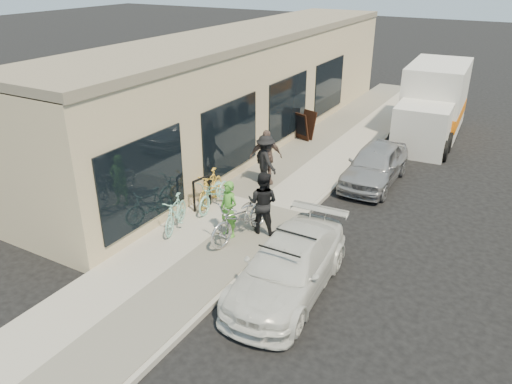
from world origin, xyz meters
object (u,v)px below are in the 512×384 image
at_px(moving_truck, 432,105).
at_px(cruiser_bike_c, 211,187).
at_px(bystander_a, 266,160).
at_px(bystander_b, 266,157).
at_px(cruiser_bike_b, 214,193).
at_px(sedan_white, 288,267).
at_px(man_standing, 263,203).
at_px(cruiser_bike_a, 176,213).
at_px(tandem_bike, 241,218).
at_px(woman_rider, 229,209).
at_px(sandwich_board, 304,126).
at_px(bike_rack, 202,190).
at_px(sedan_silver, 375,165).

relative_size(moving_truck, cruiser_bike_c, 3.64).
relative_size(bystander_a, bystander_b, 0.93).
height_order(cruiser_bike_b, bystander_b, bystander_b).
height_order(sedan_white, moving_truck, moving_truck).
distance_m(man_standing, cruiser_bike_b, 1.98).
bearing_deg(cruiser_bike_a, tandem_bike, -3.79).
bearing_deg(tandem_bike, woman_rider, -159.20).
height_order(sandwich_board, moving_truck, moving_truck).
bearing_deg(cruiser_bike_b, cruiser_bike_c, 137.54).
bearing_deg(moving_truck, woman_rider, -106.07).
distance_m(sedan_white, cruiser_bike_a, 3.74).
xyz_separation_m(moving_truck, woman_rider, (-2.52, -11.29, -0.37)).
xyz_separation_m(tandem_bike, cruiser_bike_a, (-1.72, -0.43, -0.11)).
bearing_deg(bystander_b, bystander_a, -102.41).
distance_m(cruiser_bike_a, cruiser_bike_b, 1.54).
relative_size(bike_rack, sedan_white, 0.22).
bearing_deg(man_standing, bike_rack, -17.39).
height_order(moving_truck, tandem_bike, moving_truck).
bearing_deg(sandwich_board, cruiser_bike_c, -69.71).
height_order(man_standing, cruiser_bike_b, man_standing).
distance_m(woman_rider, cruiser_bike_c, 2.03).
relative_size(bike_rack, man_standing, 0.57).
bearing_deg(woman_rider, tandem_bike, 25.46).
height_order(sedan_white, bystander_a, bystander_a).
bearing_deg(cruiser_bike_b, bystander_a, 71.54).
xyz_separation_m(woman_rider, bystander_b, (-0.80, 3.38, 0.13)).
xyz_separation_m(sedan_white, sedan_silver, (-0.18, 6.59, 0.03)).
bearing_deg(man_standing, moving_truck, -108.45).
bearing_deg(woman_rider, moving_truck, 91.61).
distance_m(sandwich_board, cruiser_bike_b, 6.72).
bearing_deg(bystander_b, sandwich_board, 59.95).
xyz_separation_m(bystander_a, bystander_b, (-0.05, 0.09, 0.06)).
relative_size(sandwich_board, bystander_a, 0.68).
height_order(tandem_bike, bystander_a, bystander_a).
bearing_deg(cruiser_bike_c, cruiser_bike_a, -98.69).
distance_m(moving_truck, cruiser_bike_a, 12.32).
height_order(moving_truck, bystander_a, moving_truck).
height_order(sedan_silver, cruiser_bike_b, sedan_silver).
distance_m(bike_rack, moving_truck, 11.12).
relative_size(woman_rider, man_standing, 0.90).
bearing_deg(cruiser_bike_a, bystander_b, 62.92).
distance_m(sandwich_board, tandem_bike, 8.03).
xyz_separation_m(sedan_white, bystander_b, (-3.05, 4.55, 0.42)).
relative_size(man_standing, bystander_a, 1.03).
distance_m(man_standing, cruiser_bike_a, 2.30).
bearing_deg(moving_truck, man_standing, -103.49).
height_order(bike_rack, cruiser_bike_c, cruiser_bike_c).
height_order(cruiser_bike_a, bystander_a, bystander_a).
height_order(moving_truck, cruiser_bike_a, moving_truck).
xyz_separation_m(man_standing, cruiser_bike_a, (-2.04, -0.97, -0.38)).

